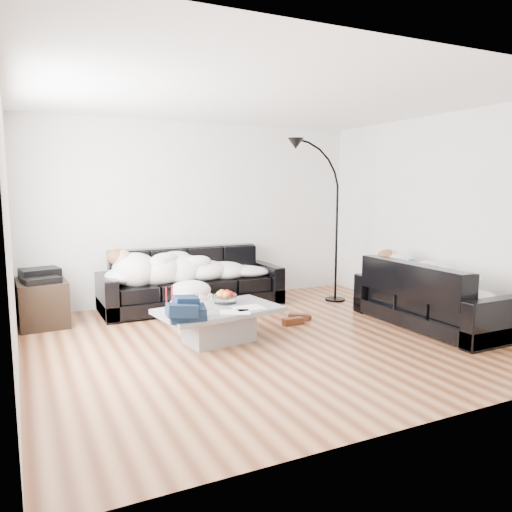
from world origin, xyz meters
name	(u,v)px	position (x,y,z in m)	size (l,w,h in m)	color
ground	(268,340)	(0.00, 0.00, 0.00)	(5.00, 5.00, 0.00)	brown
wall_back	(198,213)	(0.00, 2.25, 1.30)	(5.00, 0.02, 2.60)	silver
wall_left	(9,232)	(-2.50, 0.00, 1.30)	(0.02, 4.50, 2.60)	silver
wall_right	(440,216)	(2.50, 0.00, 1.30)	(0.02, 4.50, 2.60)	silver
ceiling	(269,98)	(0.00, 0.00, 2.60)	(5.00, 5.00, 0.00)	white
sofa_back	(192,279)	(-0.27, 1.78, 0.41)	(2.50, 0.86, 0.82)	black
sofa_right	(431,294)	(2.03, -0.37, 0.40)	(1.96, 0.84, 0.79)	black
sleeper_back	(193,264)	(-0.27, 1.73, 0.63)	(2.11, 0.73, 0.42)	white
sleeper_right	(432,275)	(2.03, -0.37, 0.63)	(1.68, 0.71, 0.41)	white
teal_cushion	(394,261)	(1.97, 0.24, 0.72)	(0.36, 0.30, 0.20)	#0E5768
coffee_table	(219,325)	(-0.51, 0.16, 0.19)	(1.30, 0.76, 0.38)	#939699
fruit_bowl	(225,296)	(-0.36, 0.35, 0.46)	(0.26, 0.26, 0.16)	white
wine_glass_a	(196,300)	(-0.72, 0.33, 0.46)	(0.07, 0.07, 0.16)	white
wine_glass_b	(191,303)	(-0.82, 0.17, 0.47)	(0.08, 0.08, 0.18)	white
wine_glass_c	(210,301)	(-0.61, 0.17, 0.46)	(0.07, 0.07, 0.17)	white
candle_left	(166,298)	(-1.03, 0.38, 0.50)	(0.04, 0.04, 0.24)	maroon
candle_right	(172,296)	(-0.95, 0.46, 0.49)	(0.04, 0.04, 0.23)	maroon
newspaper_a	(249,308)	(-0.23, 0.01, 0.39)	(0.32, 0.24, 0.01)	silver
newspaper_b	(235,312)	(-0.44, -0.09, 0.39)	(0.31, 0.22, 0.01)	silver
navy_jacket	(183,303)	(-1.01, -0.14, 0.55)	(0.38, 0.32, 0.19)	black
shoes	(296,319)	(0.63, 0.46, 0.05)	(0.43, 0.31, 0.10)	#472311
av_cabinet	(42,302)	(-2.21, 1.78, 0.28)	(0.55, 0.80, 0.55)	black
stereo	(40,275)	(-2.21, 1.78, 0.62)	(0.44, 0.34, 0.13)	black
floor_lamp	(337,231)	(1.78, 1.27, 1.03)	(0.75, 0.30, 2.06)	black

